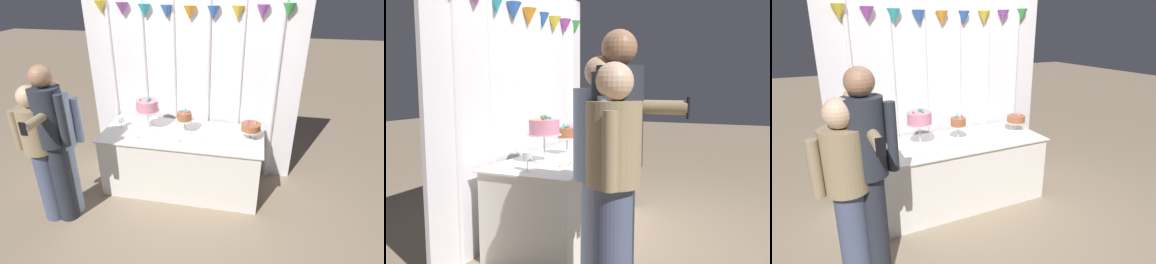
# 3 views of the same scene
# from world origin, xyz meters

# --- Properties ---
(ground_plane) EXTENTS (24.00, 24.00, 0.00)m
(ground_plane) POSITION_xyz_m (0.00, 0.00, 0.00)
(ground_plane) COLOR gray
(draped_curtain) EXTENTS (2.74, 0.15, 2.51)m
(draped_curtain) POSITION_xyz_m (0.02, 0.60, 1.33)
(draped_curtain) COLOR white
(draped_curtain) RESTS_ON ground_plane
(cake_table) EXTENTS (1.95, 0.83, 0.77)m
(cake_table) POSITION_xyz_m (0.00, 0.10, 0.39)
(cake_table) COLOR white
(cake_table) RESTS_ON ground_plane
(cake_display_leftmost) EXTENTS (0.30, 0.30, 0.42)m
(cake_display_leftmost) POSITION_xyz_m (-0.45, 0.16, 1.07)
(cake_display_leftmost) COLOR silver
(cake_display_leftmost) RESTS_ON cake_table
(cake_display_center) EXTENTS (0.22, 0.22, 0.31)m
(cake_display_center) POSITION_xyz_m (0.01, 0.16, 0.96)
(cake_display_center) COLOR silver
(cake_display_center) RESTS_ON cake_table
(cake_display_rightmost) EXTENTS (0.25, 0.25, 0.23)m
(cake_display_rightmost) POSITION_xyz_m (0.81, 0.15, 0.91)
(cake_display_rightmost) COLOR silver
(cake_display_rightmost) RESTS_ON cake_table
(wine_glass) EXTENTS (0.07, 0.07, 0.15)m
(wine_glass) POSITION_xyz_m (-0.80, 0.13, 0.88)
(wine_glass) COLOR silver
(wine_glass) RESTS_ON cake_table
(tealight_far_left) EXTENTS (0.05, 0.05, 0.03)m
(tealight_far_left) POSITION_xyz_m (-0.57, -0.06, 0.78)
(tealight_far_left) COLOR beige
(tealight_far_left) RESTS_ON cake_table
(tealight_near_left) EXTENTS (0.05, 0.05, 0.04)m
(tealight_near_left) POSITION_xyz_m (-0.50, -0.12, 0.78)
(tealight_near_left) COLOR beige
(tealight_near_left) RESTS_ON cake_table
(tealight_near_right) EXTENTS (0.04, 0.04, 0.03)m
(tealight_near_right) POSITION_xyz_m (0.02, -0.11, 0.78)
(tealight_near_right) COLOR beige
(tealight_near_right) RESTS_ON cake_table
(tealight_far_right) EXTENTS (0.04, 0.04, 0.04)m
(tealight_far_right) POSITION_xyz_m (0.24, 0.04, 0.78)
(tealight_far_right) COLOR beige
(tealight_far_right) RESTS_ON cake_table
(guest_man_dark_suit) EXTENTS (0.45, 0.44, 1.61)m
(guest_man_dark_suit) POSITION_xyz_m (-1.16, -0.61, 0.88)
(guest_man_dark_suit) COLOR #93ADD6
(guest_man_dark_suit) RESTS_ON ground_plane
(guest_girl_blue_dress) EXTENTS (0.47, 0.57, 1.57)m
(guest_girl_blue_dress) POSITION_xyz_m (-1.30, -0.76, 0.87)
(guest_girl_blue_dress) COLOR #4C5675
(guest_girl_blue_dress) RESTS_ON ground_plane
(guest_man_pink_jacket) EXTENTS (0.44, 0.38, 1.76)m
(guest_man_pink_jacket) POSITION_xyz_m (-1.14, -0.73, 0.99)
(guest_man_pink_jacket) COLOR #282D38
(guest_man_pink_jacket) RESTS_ON ground_plane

